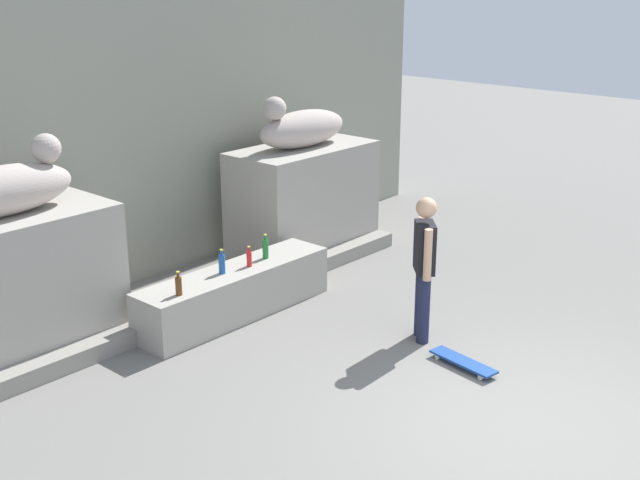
# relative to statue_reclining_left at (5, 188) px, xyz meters

# --- Properties ---
(ground_plane) EXTENTS (40.00, 40.00, 0.00)m
(ground_plane) POSITION_rel_statue_reclining_left_xyz_m (2.24, -4.83, -1.87)
(ground_plane) COLOR slate
(facade_wall) EXTENTS (11.60, 0.60, 6.84)m
(facade_wall) POSITION_rel_statue_reclining_left_xyz_m (2.24, 1.17, 1.55)
(facade_wall) COLOR gray
(facade_wall) RESTS_ON ground_plane
(pedestal_left) EXTENTS (2.18, 1.10, 1.59)m
(pedestal_left) POSITION_rel_statue_reclining_left_xyz_m (-0.04, -0.00, -1.08)
(pedestal_left) COLOR #A39E93
(pedestal_left) RESTS_ON ground_plane
(pedestal_right) EXTENTS (2.18, 1.10, 1.59)m
(pedestal_right) POSITION_rel_statue_reclining_left_xyz_m (4.52, -0.00, -1.08)
(pedestal_right) COLOR #A39E93
(pedestal_right) RESTS_ON ground_plane
(statue_reclining_left) EXTENTS (1.61, 0.58, 0.78)m
(statue_reclining_left) POSITION_rel_statue_reclining_left_xyz_m (0.00, 0.00, 0.00)
(statue_reclining_left) COLOR #B6A79E
(statue_reclining_left) RESTS_ON pedestal_left
(statue_reclining_right) EXTENTS (1.61, 0.58, 0.78)m
(statue_reclining_right) POSITION_rel_statue_reclining_left_xyz_m (4.48, -0.00, 0.00)
(statue_reclining_right) COLOR #B6A79E
(statue_reclining_right) RESTS_ON pedestal_right
(ledge_block) EXTENTS (2.67, 0.62, 0.60)m
(ledge_block) POSITION_rel_statue_reclining_left_xyz_m (2.24, -0.98, -1.57)
(ledge_block) COLOR #A39E93
(ledge_block) RESTS_ON ground_plane
(skater) EXTENTS (0.42, 0.40, 1.67)m
(skater) POSITION_rel_statue_reclining_left_xyz_m (3.20, -3.05, -0.95)
(skater) COLOR #1E233F
(skater) RESTS_ON ground_plane
(skateboard) EXTENTS (0.32, 0.82, 0.08)m
(skateboard) POSITION_rel_statue_reclining_left_xyz_m (2.91, -3.80, -1.81)
(skateboard) COLOR navy
(skateboard) RESTS_ON ground_plane
(bottle_blue) EXTENTS (0.08, 0.08, 0.30)m
(bottle_blue) POSITION_rel_statue_reclining_left_xyz_m (2.06, -0.97, -1.15)
(bottle_blue) COLOR #194C99
(bottle_blue) RESTS_ON ledge_block
(bottle_green) EXTENTS (0.07, 0.07, 0.31)m
(bottle_green) POSITION_rel_statue_reclining_left_xyz_m (2.77, -0.98, -1.15)
(bottle_green) COLOR #1E722D
(bottle_green) RESTS_ON ledge_block
(bottle_red) EXTENTS (0.06, 0.06, 0.25)m
(bottle_red) POSITION_rel_statue_reclining_left_xyz_m (2.44, -1.04, -1.17)
(bottle_red) COLOR red
(bottle_red) RESTS_ON ledge_block
(bottle_brown) EXTENTS (0.07, 0.07, 0.28)m
(bottle_brown) POSITION_rel_statue_reclining_left_xyz_m (1.29, -1.12, -1.16)
(bottle_brown) COLOR #593314
(bottle_brown) RESTS_ON ledge_block
(stair_step) EXTENTS (6.73, 0.50, 0.20)m
(stair_step) POSITION_rel_statue_reclining_left_xyz_m (2.24, -0.57, -1.77)
(stair_step) COLOR gray
(stair_step) RESTS_ON ground_plane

